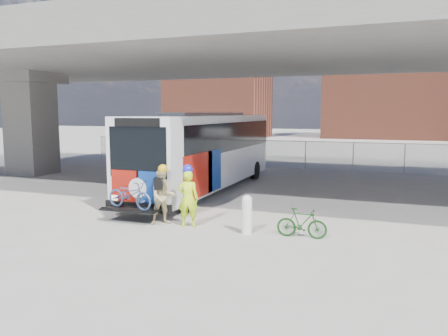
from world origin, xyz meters
The scene contains 9 objects.
ground centered at (0.00, 0.00, 0.00)m, with size 160.00×160.00×0.00m, color #9E9991.
bus centered at (-2.00, 2.48, 2.11)m, with size 2.67×13.03×3.69m.
overpass centered at (0.00, 4.00, 6.54)m, with size 40.00×16.00×7.95m.
chainlink_fence centered at (0.00, 12.00, 1.42)m, with size 30.00×0.06×30.00m.
brick_buildings centered at (1.23, 48.23, 5.42)m, with size 54.00×22.00×12.00m.
bollard centered at (2.08, -3.98, 0.64)m, with size 0.31×0.31×1.20m.
cyclist_hivis centered at (0.04, -3.84, 0.98)m, with size 0.77×0.61×2.04m.
cyclist_tan centered at (-0.87, -3.84, 0.95)m, with size 1.12×1.11×2.01m.
bike_parked centered at (3.74, -3.84, 0.45)m, with size 0.42×1.49×0.89m, color #164616.
Camera 1 is at (6.03, -16.41, 3.70)m, focal length 35.00 mm.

